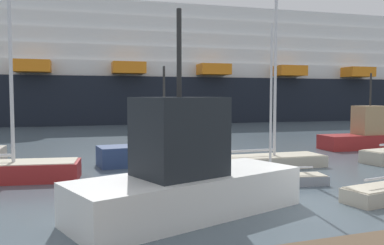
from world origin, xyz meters
The scene contains 10 objects.
ground_plane centered at (0.00, 0.00, 0.00)m, with size 600.00×600.00×0.00m, color #4C5B66.
sailboat_0 centered at (-11.08, 8.60, 0.62)m, with size 7.23×3.19×13.05m.
sailboat_1 centered at (2.23, 7.79, 0.48)m, with size 6.76×2.17×10.18m.
sailboat_4 centered at (0.53, 3.74, 0.34)m, with size 4.49×1.96×7.06m.
fishing_boat_1 centered at (-4.72, 0.79, 1.30)m, with size 8.45×5.16×6.68m.
fishing_boat_2 centered at (13.45, 12.45, 1.05)m, with size 7.06×2.61×5.63m.
fishing_boat_3 centered at (-2.86, 11.08, 1.08)m, with size 7.05×2.44×5.66m.
channel_buoy_1 centered at (-3.35, 7.31, 0.37)m, with size 0.72×0.72×1.61m.
channel_buoy_2 centered at (15.67, 15.42, 0.40)m, with size 0.78×0.78×1.86m.
cruise_ship centered at (13.59, 50.87, 7.58)m, with size 121.63×25.14×23.56m.
Camera 1 is at (-8.87, -11.66, 3.92)m, focal length 37.82 mm.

